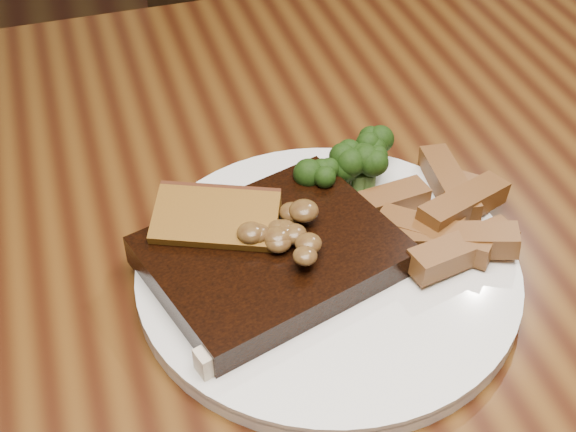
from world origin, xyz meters
name	(u,v)px	position (x,y,z in m)	size (l,w,h in m)	color
dining_table	(282,310)	(0.00, 0.00, 0.66)	(1.60, 0.90, 0.75)	#502E10
chair_far	(300,92)	(0.21, 0.59, 0.49)	(0.52, 0.52, 0.90)	black
plate	(328,272)	(0.02, -0.06, 0.76)	(0.31, 0.31, 0.01)	white
steak	(272,256)	(-0.02, -0.04, 0.78)	(0.19, 0.14, 0.03)	black
steak_bone	(297,319)	(-0.02, -0.11, 0.77)	(0.17, 0.02, 0.02)	beige
mushroom_pile	(281,232)	(-0.01, -0.05, 0.80)	(0.07, 0.07, 0.03)	brown
garlic_bread	(218,240)	(-0.06, -0.01, 0.77)	(0.10, 0.05, 0.02)	brown
potato_wedges	(421,228)	(0.11, -0.05, 0.77)	(0.12, 0.12, 0.02)	brown
broccoli_cluster	(342,169)	(0.07, 0.04, 0.78)	(0.07, 0.07, 0.04)	#19330B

